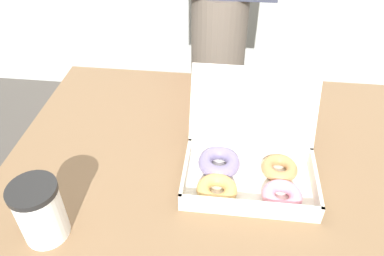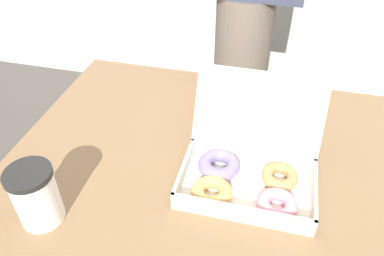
% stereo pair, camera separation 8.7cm
% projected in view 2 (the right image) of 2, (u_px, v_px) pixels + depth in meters
% --- Properties ---
extents(table, '(1.20, 0.84, 0.77)m').
position_uv_depth(table, '(228.00, 248.00, 1.21)').
color(table, brown).
rests_on(table, ground_plane).
extents(donut_box, '(0.32, 0.28, 0.23)m').
position_uv_depth(donut_box, '(246.00, 171.00, 0.89)').
color(donut_box, silver).
rests_on(donut_box, table).
extents(coffee_cup, '(0.10, 0.10, 0.14)m').
position_uv_depth(coffee_cup, '(36.00, 196.00, 0.79)').
color(coffee_cup, white).
rests_on(coffee_cup, table).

